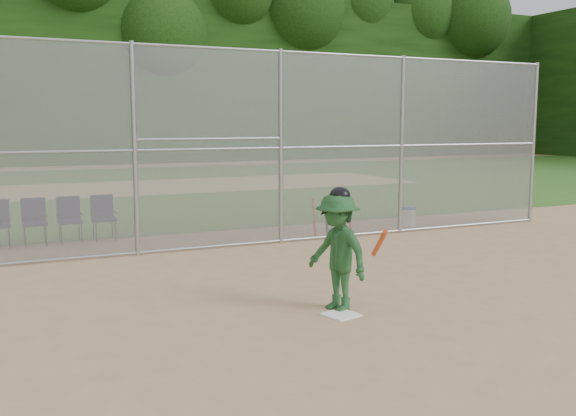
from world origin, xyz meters
name	(u,v)px	position (x,y,z in m)	size (l,w,h in m)	color
ground	(367,312)	(0.00, 0.00, 0.00)	(100.00, 100.00, 0.00)	tan
grass_strip	(119,188)	(0.00, 18.00, 0.01)	(100.00, 100.00, 0.00)	#2D5F1C
dirt_patch_far	(119,188)	(0.00, 18.00, 0.01)	(24.00, 24.00, 0.00)	tan
backstop_fence	(235,145)	(0.00, 5.00, 2.07)	(16.09, 0.09, 4.00)	gray
treeline	(105,48)	(0.00, 20.00, 5.50)	(81.00, 60.00, 11.00)	black
home_plate	(341,315)	(-0.40, 0.00, 0.01)	(0.41, 0.41, 0.02)	white
batter_at_plate	(338,251)	(-0.32, 0.25, 0.81)	(0.98, 1.34, 1.67)	#205126
water_cooler	(408,216)	(4.72, 5.69, 0.24)	(0.38, 0.38, 0.48)	white
spare_bats	(332,216)	(2.45, 5.41, 0.42)	(0.96, 0.29, 0.85)	#D84C14
chair_3	(35,222)	(-3.70, 6.92, 0.48)	(0.54, 0.52, 0.96)	#10113C
chair_4	(70,220)	(-3.01, 6.92, 0.48)	(0.54, 0.52, 0.96)	#10113C
chair_5	(104,218)	(-2.31, 6.92, 0.48)	(0.54, 0.52, 0.96)	#10113C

